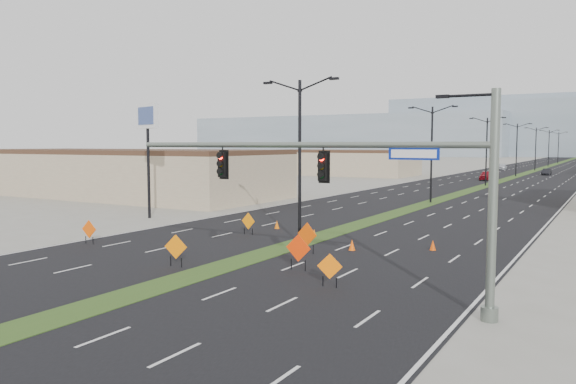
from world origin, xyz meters
The scene contains 29 objects.
ground centered at (0.00, 0.00, 0.00)m, with size 600.00×600.00×0.00m, color gray.
road_surface centered at (0.00, 100.00, 0.00)m, with size 25.00×400.00×0.02m, color black.
median_strip centered at (0.00, 100.00, 0.00)m, with size 2.00×400.00×0.04m, color #304F1C.
building_sw_near centered at (-35.00, 30.00, 2.50)m, with size 40.00×16.00×5.00m, color tan.
building_sw_far centered at (-32.00, 85.00, 2.25)m, with size 30.00×14.00×4.50m, color tan.
mesa_west centered at (-120.00, 280.00, 11.00)m, with size 180.00×50.00×22.00m, color gray.
mesa_backdrop centered at (-30.00, 320.00, 16.00)m, with size 140.00×50.00×32.00m, color gray.
signal_mast centered at (8.56, 2.00, 4.79)m, with size 16.30×0.60×8.00m.
streetlight_0 centered at (0.00, 12.00, 5.42)m, with size 5.15×0.24×10.02m.
streetlight_1 centered at (0.00, 40.00, 5.42)m, with size 5.15×0.24×10.02m.
streetlight_2 centered at (0.00, 68.00, 5.42)m, with size 5.15×0.24×10.02m.
streetlight_3 centered at (0.00, 96.00, 5.42)m, with size 5.15×0.24×10.02m.
streetlight_4 centered at (0.00, 124.00, 5.42)m, with size 5.15×0.24×10.02m.
streetlight_5 centered at (0.00, 152.00, 5.42)m, with size 5.15×0.24×10.02m.
streetlight_6 centered at (0.00, 180.00, 5.42)m, with size 5.15×0.24×10.02m.
car_left centered at (-2.51, 81.47, 0.81)m, with size 1.92×4.76×1.62m, color maroon.
car_mid centered at (4.48, 104.42, 0.64)m, with size 1.35×3.87×1.27m, color black.
car_far centered at (-7.42, 124.60, 0.71)m, with size 1.99×4.90×1.42m, color silver.
construction_sign_0 centered at (-11.02, 5.20, 0.87)m, with size 1.11×0.15×1.48m.
construction_sign_1 centered at (-2.03, 3.00, 0.96)m, with size 1.20×0.34×1.64m.
construction_sign_2 centered at (-4.61, 13.10, 0.88)m, with size 1.13×0.16×1.50m.
construction_sign_3 centered at (2.00, 9.31, 1.05)m, with size 1.31×0.29×1.77m.
construction_sign_4 centered at (3.64, 5.41, 1.05)m, with size 1.34×0.06×1.78m.
construction_sign_5 centered at (6.38, 3.29, 0.86)m, with size 1.08×0.33×1.47m.
cone_0 centered at (-0.27, 14.44, 0.27)m, with size 0.33×0.33×0.55m, color #FF6805.
cone_1 centered at (3.78, 11.46, 0.32)m, with size 0.39×0.39×0.65m, color #FF5705.
cone_2 centered at (7.80, 13.85, 0.31)m, with size 0.37×0.37×0.61m, color #DE4604.
cone_3 centered at (-4.34, 16.35, 0.31)m, with size 0.37×0.37×0.62m, color #E56004.
pole_sign_west centered at (-16.66, 16.08, 7.73)m, with size 3.06×1.23×9.48m.
Camera 1 is at (16.85, -17.95, 6.12)m, focal length 35.00 mm.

